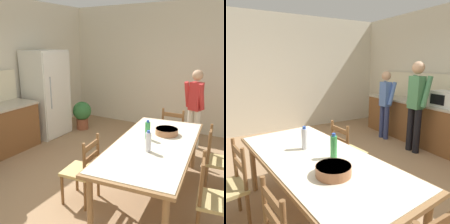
# 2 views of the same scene
# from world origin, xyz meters

# --- Properties ---
(ground_plane) EXTENTS (8.32, 8.32, 0.00)m
(ground_plane) POSITION_xyz_m (0.00, 0.00, 0.00)
(ground_plane) COLOR #9E7A56
(wall_left) EXTENTS (0.12, 5.20, 2.90)m
(wall_left) POSITION_xyz_m (-3.26, 0.00, 1.45)
(wall_left) COLOR beige
(wall_left) RESTS_ON ground
(kitchen_counter) EXTENTS (3.25, 0.66, 0.90)m
(kitchen_counter) POSITION_xyz_m (-0.70, 2.23, 0.45)
(kitchen_counter) COLOR brown
(kitchen_counter) RESTS_ON ground
(counter_splashback) EXTENTS (3.21, 0.03, 0.60)m
(counter_splashback) POSITION_xyz_m (-0.70, 2.54, 1.20)
(counter_splashback) COLOR beige
(counter_splashback) RESTS_ON kitchen_counter
(microwave) EXTENTS (0.50, 0.39, 0.30)m
(microwave) POSITION_xyz_m (-0.28, 2.21, 1.05)
(microwave) COLOR white
(microwave) RESTS_ON kitchen_counter
(dining_table) EXTENTS (2.38, 1.27, 0.76)m
(dining_table) POSITION_xyz_m (0.36, -0.77, 0.69)
(dining_table) COLOR olive
(dining_table) RESTS_ON ground
(bottle_near_centre) EXTENTS (0.07, 0.07, 0.27)m
(bottle_near_centre) POSITION_xyz_m (0.07, -0.80, 0.89)
(bottle_near_centre) COLOR silver
(bottle_near_centre) RESTS_ON dining_table
(bottle_off_centre) EXTENTS (0.07, 0.07, 0.27)m
(bottle_off_centre) POSITION_xyz_m (0.46, -0.63, 0.89)
(bottle_off_centre) COLOR green
(bottle_off_centre) RESTS_ON dining_table
(serving_bowl) EXTENTS (0.32, 0.32, 0.09)m
(serving_bowl) POSITION_xyz_m (0.76, -0.80, 0.81)
(serving_bowl) COLOR #9E6642
(serving_bowl) RESTS_ON dining_table
(chair_side_far_left) EXTENTS (0.47, 0.45, 0.91)m
(chair_side_far_left) POSITION_xyz_m (-0.25, -0.04, 0.44)
(chair_side_far_left) COLOR brown
(chair_side_far_left) RESTS_ON ground
(chair_side_near_left) EXTENTS (0.48, 0.47, 0.91)m
(chair_side_near_left) POSITION_xyz_m (-0.06, -1.62, 0.44)
(chair_side_near_left) COLOR brown
(chair_side_near_left) RESTS_ON ground
(person_at_sink) EXTENTS (0.39, 0.27, 1.55)m
(person_at_sink) POSITION_xyz_m (-1.43, 1.71, 0.87)
(person_at_sink) COLOR navy
(person_at_sink) RESTS_ON ground
(person_at_counter) EXTENTS (0.44, 0.30, 1.76)m
(person_at_counter) POSITION_xyz_m (-0.54, 1.69, 0.99)
(person_at_counter) COLOR black
(person_at_counter) RESTS_ON ground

